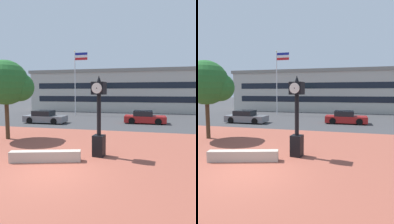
% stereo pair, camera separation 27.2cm
% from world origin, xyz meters
% --- Properties ---
extents(ground_plane, '(200.00, 200.00, 0.00)m').
position_xyz_m(ground_plane, '(0.00, 0.00, 0.00)').
color(ground_plane, '#38383A').
extents(plaza_brick_paving, '(44.00, 13.09, 0.01)m').
position_xyz_m(plaza_brick_paving, '(0.00, 2.54, 0.00)').
color(plaza_brick_paving, brown).
rests_on(plaza_brick_paving, ground).
extents(planter_wall, '(3.19, 1.24, 0.50)m').
position_xyz_m(planter_wall, '(-0.83, 1.03, 0.25)').
color(planter_wall, '#ADA393').
rests_on(planter_wall, ground).
extents(street_clock, '(0.68, 0.72, 3.97)m').
position_xyz_m(street_clock, '(1.37, 2.37, 1.84)').
color(street_clock, black).
rests_on(street_clock, ground).
extents(plaza_tree, '(3.20, 2.97, 5.29)m').
position_xyz_m(plaza_tree, '(-5.34, 4.78, 3.73)').
color(plaza_tree, '#42301E').
rests_on(plaza_tree, ground).
extents(car_street_near, '(4.26, 1.90, 1.28)m').
position_xyz_m(car_street_near, '(-6.43, 11.87, 0.57)').
color(car_street_near, slate).
rests_on(car_street_near, ground).
extents(car_street_mid, '(4.09, 1.87, 1.28)m').
position_xyz_m(car_street_mid, '(3.57, 13.87, 0.57)').
color(car_street_mid, maroon).
rests_on(car_street_mid, ground).
extents(flagpole_primary, '(1.85, 0.14, 8.76)m').
position_xyz_m(flagpole_primary, '(-5.62, 19.70, 5.28)').
color(flagpole_primary, silver).
rests_on(flagpole_primary, ground).
extents(civic_building, '(31.20, 14.44, 6.73)m').
position_xyz_m(civic_building, '(0.17, 31.00, 3.37)').
color(civic_building, '#B2ADA3').
rests_on(civic_building, ground).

